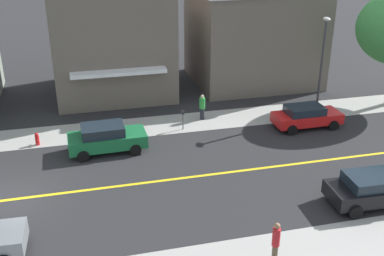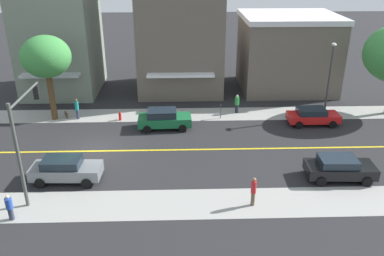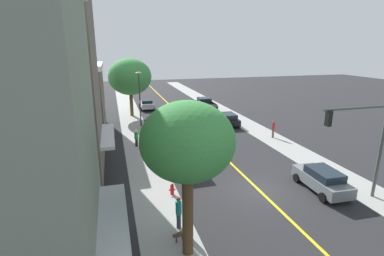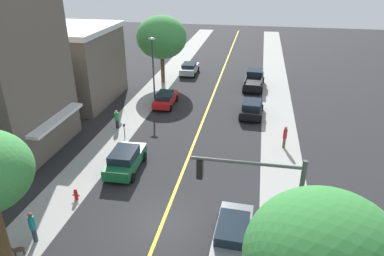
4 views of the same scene
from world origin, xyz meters
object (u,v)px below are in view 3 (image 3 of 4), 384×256
Objects in this scene: street_tree_right_corner at (187,143)px; pedestrian_teal_shirt at (179,212)px; silver_sedan_left_curb at (146,104)px; green_sedan_left_curb at (184,159)px; grey_sedan_right_curb at (322,179)px; street_tree_left_far at (130,77)px; parking_meter at (152,142)px; red_sedan_left_curb at (156,122)px; black_pickup_truck at (206,105)px; pedestrian_green_shirt at (136,138)px; pedestrian_red_shirt at (273,129)px; black_sedan_right_curb at (227,119)px; small_dog at (179,235)px; fire_hydrant at (172,189)px; street_lamp at (140,93)px.

pedestrian_teal_shirt is at bearing 89.32° from street_tree_right_corner.
silver_sedan_left_curb is 0.96× the size of green_sedan_left_curb.
green_sedan_left_curb is 7.97m from pedestrian_teal_shirt.
grey_sedan_right_curb is at bearing 139.27° from pedestrian_teal_shirt.
pedestrian_teal_shirt is at bearing -89.11° from street_tree_left_far.
pedestrian_teal_shirt is at bearing -91.33° from parking_meter.
street_tree_right_corner is 11.91m from grey_sedan_right_curb.
red_sedan_left_curb is 0.74× the size of black_pickup_truck.
street_tree_left_far is 6.28× the size of parking_meter.
street_tree_right_corner is at bearing 137.96° from pedestrian_green_shirt.
pedestrian_red_shirt is at bearing 174.95° from pedestrian_teal_shirt.
parking_meter is 0.28× the size of grey_sedan_right_curb.
red_sedan_left_curb is 2.52× the size of pedestrian_green_shirt.
parking_meter is (0.72, -15.25, -4.62)m from street_tree_left_far.
grey_sedan_right_curb is (8.45, -18.66, 0.06)m from red_sedan_left_curb.
grey_sedan_right_curb is 12.00m from pedestrian_red_shirt.
black_pickup_truck is at bearing 135.22° from pedestrian_red_shirt.
pedestrian_red_shirt is (13.15, 0.60, 0.16)m from parking_meter.
black_sedan_right_curb is at bearing -145.68° from silver_sedan_left_curb.
street_tree_right_corner is 4.28× the size of pedestrian_green_shirt.
black_pickup_truck reaches higher than red_sedan_left_curb.
pedestrian_red_shirt is at bearing -166.96° from black_pickup_truck.
pedestrian_green_shirt is at bearing 93.38° from street_tree_right_corner.
silver_sedan_left_curb is (2.12, 33.80, -4.73)m from street_tree_right_corner.
street_tree_right_corner reaches higher than pedestrian_teal_shirt.
pedestrian_green_shirt is at bearing 116.05° from black_sedan_right_curb.
small_dog is at bearing -89.66° from street_tree_left_far.
parking_meter is 0.69× the size of pedestrian_red_shirt.
red_sedan_left_curb is 2.34× the size of pedestrian_teal_shirt.
grey_sedan_right_curb is at bearing -178.75° from black_sedan_right_curb.
silver_sedan_left_curb is 32.94m from small_dog.
red_sedan_left_curb is 11.54m from silver_sedan_left_curb.
street_tree_left_far is 1.80× the size of black_sedan_right_curb.
fire_hydrant reaches higher than small_dog.
grey_sedan_right_curb reaches higher than black_sedan_right_curb.
street_tree_left_far reaches higher than parking_meter.
silver_sedan_left_curb reaches higher than small_dog.
grey_sedan_right_curb is 2.43× the size of pedestrian_red_shirt.
street_tree_left_far reaches higher than black_pickup_truck.
black_sedan_right_curb is at bearing -37.71° from green_sedan_left_curb.
street_lamp is 14.65m from green_sedan_left_curb.
parking_meter is 2.04m from pedestrian_green_shirt.
green_sedan_left_curb is at bearing 146.35° from black_sedan_right_curb.
black_sedan_right_curb is (10.24, 15.51, 0.42)m from fire_hydrant.
street_lamp is 10.65m from silver_sedan_left_curb.
black_pickup_truck is at bearing 0.31° from street_tree_left_far.
street_tree_left_far is 4.32× the size of pedestrian_teal_shirt.
black_sedan_right_curb is at bearing -37.66° from street_tree_left_far.
street_tree_right_corner reaches higher than red_sedan_left_curb.
black_pickup_truck reaches higher than pedestrian_teal_shirt.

